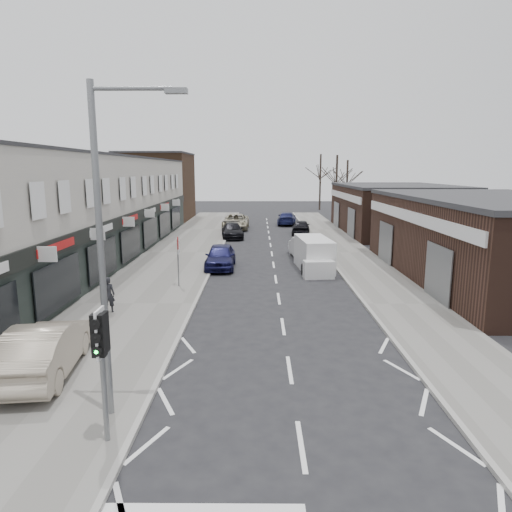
{
  "coord_description": "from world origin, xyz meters",
  "views": [
    {
      "loc": [
        -0.97,
        -11.36,
        6.16
      ],
      "look_at": [
        -1.09,
        7.39,
        2.6
      ],
      "focal_mm": 32.0,
      "sensor_mm": 36.0,
      "label": 1
    }
  ],
  "objects_px": {
    "traffic_light": "(101,345)",
    "street_lamp": "(107,236)",
    "white_van": "(314,255)",
    "parked_car_left_b": "(232,231)",
    "parked_car_left_a": "(220,256)",
    "parked_car_left_c": "(236,222)",
    "sedan_on_pavement": "(45,348)",
    "parked_car_right_a": "(304,247)",
    "pedestrian": "(108,295)",
    "parked_car_right_c": "(287,218)",
    "parked_car_right_b": "(301,227)",
    "warning_sign": "(178,247)"
  },
  "relations": [
    {
      "from": "parked_car_right_a",
      "to": "parked_car_right_b",
      "type": "bearing_deg",
      "value": -98.04
    },
    {
      "from": "parked_car_left_a",
      "to": "parked_car_left_c",
      "type": "distance_m",
      "value": 19.37
    },
    {
      "from": "parked_car_left_a",
      "to": "parked_car_left_c",
      "type": "relative_size",
      "value": 0.78
    },
    {
      "from": "sedan_on_pavement",
      "to": "parked_car_right_b",
      "type": "relative_size",
      "value": 1.13
    },
    {
      "from": "parked_car_right_b",
      "to": "pedestrian",
      "type": "bearing_deg",
      "value": 72.13
    },
    {
      "from": "white_van",
      "to": "parked_car_left_b",
      "type": "height_order",
      "value": "white_van"
    },
    {
      "from": "street_lamp",
      "to": "parked_car_left_c",
      "type": "height_order",
      "value": "street_lamp"
    },
    {
      "from": "traffic_light",
      "to": "parked_car_left_b",
      "type": "distance_m",
      "value": 32.11
    },
    {
      "from": "street_lamp",
      "to": "sedan_on_pavement",
      "type": "height_order",
      "value": "street_lamp"
    },
    {
      "from": "street_lamp",
      "to": "parked_car_left_c",
      "type": "relative_size",
      "value": 1.4
    },
    {
      "from": "parked_car_left_b",
      "to": "parked_car_left_c",
      "type": "xyz_separation_m",
      "value": [
        0.0,
        6.29,
        0.12
      ]
    },
    {
      "from": "traffic_light",
      "to": "sedan_on_pavement",
      "type": "distance_m",
      "value": 4.8
    },
    {
      "from": "traffic_light",
      "to": "street_lamp",
      "type": "height_order",
      "value": "street_lamp"
    },
    {
      "from": "parked_car_left_a",
      "to": "parked_car_right_b",
      "type": "distance_m",
      "value": 16.72
    },
    {
      "from": "warning_sign",
      "to": "parked_car_left_c",
      "type": "xyz_separation_m",
      "value": [
        1.76,
        24.32,
        -1.41
      ]
    },
    {
      "from": "street_lamp",
      "to": "white_van",
      "type": "relative_size",
      "value": 1.54
    },
    {
      "from": "white_van",
      "to": "parked_car_right_b",
      "type": "xyz_separation_m",
      "value": [
        0.6,
        15.83,
        -0.21
      ]
    },
    {
      "from": "street_lamp",
      "to": "parked_car_left_a",
      "type": "distance_m",
      "value": 18.2
    },
    {
      "from": "parked_car_left_b",
      "to": "parked_car_right_c",
      "type": "xyz_separation_m",
      "value": [
        5.6,
        10.3,
        0.03
      ]
    },
    {
      "from": "sedan_on_pavement",
      "to": "parked_car_left_c",
      "type": "xyz_separation_m",
      "value": [
        3.96,
        34.88,
        -0.12
      ]
    },
    {
      "from": "sedan_on_pavement",
      "to": "parked_car_left_c",
      "type": "relative_size",
      "value": 0.84
    },
    {
      "from": "parked_car_left_b",
      "to": "parked_car_right_c",
      "type": "height_order",
      "value": "parked_car_right_c"
    },
    {
      "from": "parked_car_left_a",
      "to": "parked_car_right_a",
      "type": "bearing_deg",
      "value": 30.94
    },
    {
      "from": "pedestrian",
      "to": "parked_car_left_c",
      "type": "relative_size",
      "value": 0.27
    },
    {
      "from": "sedan_on_pavement",
      "to": "parked_car_right_c",
      "type": "xyz_separation_m",
      "value": [
        9.56,
        38.89,
        -0.2
      ]
    },
    {
      "from": "parked_car_left_b",
      "to": "sedan_on_pavement",
      "type": "bearing_deg",
      "value": -103.86
    },
    {
      "from": "traffic_light",
      "to": "parked_car_left_a",
      "type": "distance_m",
      "value": 19.07
    },
    {
      "from": "warning_sign",
      "to": "parked_car_left_a",
      "type": "height_order",
      "value": "warning_sign"
    },
    {
      "from": "parked_car_right_c",
      "to": "white_van",
      "type": "bearing_deg",
      "value": 96.12
    },
    {
      "from": "pedestrian",
      "to": "sedan_on_pavement",
      "type": "bearing_deg",
      "value": 82.14
    },
    {
      "from": "warning_sign",
      "to": "parked_car_left_a",
      "type": "bearing_deg",
      "value": 70.44
    },
    {
      "from": "street_lamp",
      "to": "warning_sign",
      "type": "xyz_separation_m",
      "value": [
        -0.63,
        12.8,
        -2.42
      ]
    },
    {
      "from": "white_van",
      "to": "parked_car_left_a",
      "type": "xyz_separation_m",
      "value": [
        -5.87,
        0.41,
        -0.17
      ]
    },
    {
      "from": "sedan_on_pavement",
      "to": "street_lamp",
      "type": "bearing_deg",
      "value": 134.78
    },
    {
      "from": "sedan_on_pavement",
      "to": "pedestrian",
      "type": "distance_m",
      "value": 6.0
    },
    {
      "from": "parked_car_right_c",
      "to": "parked_car_left_a",
      "type": "bearing_deg",
      "value": 81.99
    },
    {
      "from": "parked_car_right_a",
      "to": "parked_car_right_c",
      "type": "xyz_separation_m",
      "value": [
        0.0,
        19.96,
        -0.06
      ]
    },
    {
      "from": "traffic_light",
      "to": "parked_car_left_a",
      "type": "xyz_separation_m",
      "value": [
        1.0,
        18.97,
        -1.65
      ]
    },
    {
      "from": "pedestrian",
      "to": "parked_car_left_c",
      "type": "distance_m",
      "value": 29.16
    },
    {
      "from": "street_lamp",
      "to": "sedan_on_pavement",
      "type": "distance_m",
      "value": 5.18
    },
    {
      "from": "pedestrian",
      "to": "parked_car_right_b",
      "type": "height_order",
      "value": "pedestrian"
    },
    {
      "from": "warning_sign",
      "to": "parked_car_left_b",
      "type": "height_order",
      "value": "warning_sign"
    },
    {
      "from": "pedestrian",
      "to": "traffic_light",
      "type": "bearing_deg",
      "value": 99.27
    },
    {
      "from": "sedan_on_pavement",
      "to": "parked_car_right_c",
      "type": "relative_size",
      "value": 0.98
    },
    {
      "from": "parked_car_left_b",
      "to": "parked_car_right_b",
      "type": "height_order",
      "value": "parked_car_right_b"
    },
    {
      "from": "sedan_on_pavement",
      "to": "parked_car_right_c",
      "type": "distance_m",
      "value": 40.05
    },
    {
      "from": "parked_car_right_a",
      "to": "parked_car_right_b",
      "type": "relative_size",
      "value": 1.1
    },
    {
      "from": "parked_car_left_b",
      "to": "pedestrian",
      "type": "bearing_deg",
      "value": -106.08
    },
    {
      "from": "parked_car_left_a",
      "to": "parked_car_left_c",
      "type": "height_order",
      "value": "parked_car_left_c"
    },
    {
      "from": "warning_sign",
      "to": "pedestrian",
      "type": "bearing_deg",
      "value": -116.45
    }
  ]
}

